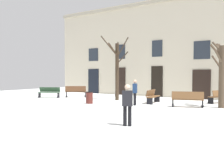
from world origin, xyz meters
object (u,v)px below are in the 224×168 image
litter_bin (89,98)px  bench_near_lamp (76,91)px  bench_by_litter_bin (153,96)px  person_by_shop_door (127,103)px  person_strolling (135,91)px  bench_near_center_tree (220,96)px  bench_facing_shops (49,92)px  tree_left_of_center (117,68)px  streetlamp (116,68)px  tree_center (222,72)px  bench_back_to_back_right (188,99)px

litter_bin → bench_near_lamp: bearing=143.6°
bench_by_litter_bin → bench_near_lamp: (-7.04, 0.15, 0.03)m
bench_by_litter_bin → person_by_shop_door: 7.93m
person_strolling → bench_near_center_tree: bearing=119.0°
bench_near_lamp → person_strolling: bearing=126.3°
bench_facing_shops → person_strolling: bearing=-28.8°
tree_left_of_center → person_strolling: bearing=-36.0°
streetlamp → bench_near_center_tree: (8.44, -0.24, -1.99)m
litter_bin → bench_by_litter_bin: 4.20m
tree_center → bench_back_to_back_right: bearing=-149.5°
bench_back_to_back_right → person_strolling: person_strolling is taller
tree_center → litter_bin: bearing=-160.0°
person_strolling → person_by_shop_door: bearing=10.8°
bench_back_to_back_right → person_strolling: 3.17m
bench_near_center_tree → bench_near_lamp: bench_near_lamp is taller
tree_center → bench_near_center_tree: tree_center is taller
tree_center → bench_near_lamp: size_ratio=2.46×
person_by_shop_door → streetlamp: bearing=-79.9°
litter_bin → bench_back_to_back_right: bench_back_to_back_right is taller
streetlamp → litter_bin: size_ratio=5.22×
bench_near_center_tree → bench_facing_shops: bench_near_center_tree is taller
bench_facing_shops → person_by_shop_door: person_by_shop_door is taller
bench_near_center_tree → person_strolling: bearing=-21.1°
bench_by_litter_bin → bench_facing_shops: 8.70m
bench_facing_shops → litter_bin: bearing=-39.9°
tree_center → litter_bin: (-7.59, -2.76, -1.70)m
tree_left_of_center → bench_near_center_tree: bearing=18.7°
tree_left_of_center → litter_bin: size_ratio=6.06×
tree_left_of_center → bench_near_lamp: bearing=-179.3°
bench_back_to_back_right → bench_near_lamp: (-9.69, 0.98, 0.01)m
person_strolling → bench_near_lamp: bearing=-122.2°
tree_center → litter_bin: size_ratio=5.06×
tree_center → bench_facing_shops: tree_center is taller
bench_near_lamp → person_by_shop_door: 12.31m
tree_left_of_center → streetlamp: bearing=124.8°
tree_center → bench_near_center_tree: size_ratio=2.07×
bench_by_litter_bin → person_strolling: (-0.38, -1.70, 0.41)m
litter_bin → bench_back_to_back_right: bearing=16.7°
streetlamp → bench_near_lamp: size_ratio=2.54×
tree_left_of_center → person_strolling: 3.56m
bench_near_lamp → person_strolling: (6.67, -1.86, 0.38)m
streetlamp → bench_by_litter_bin: streetlamp is taller
litter_bin → bench_near_center_tree: bench_near_center_tree is taller
tree_center → bench_near_lamp: bearing=180.0°
bench_by_litter_bin → tree_center: bearing=-96.8°
bench_near_lamp → streetlamp: bearing=-170.2°
litter_bin → bench_near_center_tree: bearing=36.0°
bench_facing_shops → bench_back_to_back_right: bearing=-23.6°
bench_facing_shops → person_by_shop_door: 12.81m
bench_facing_shops → person_by_shop_door: bearing=-54.9°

